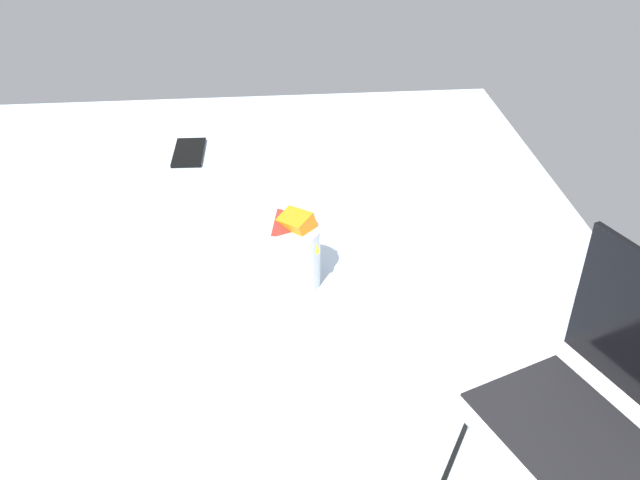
# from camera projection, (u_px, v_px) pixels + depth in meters

# --- Properties ---
(bed_mattress) EXTENTS (1.80, 1.40, 0.18)m
(bed_mattress) POSITION_uv_depth(u_px,v_px,m) (226.00, 345.00, 1.20)
(bed_mattress) COLOR silver
(bed_mattress) RESTS_ON ground
(laptop) EXTENTS (0.39, 0.34, 0.23)m
(laptop) POSITION_uv_depth(u_px,v_px,m) (615.00, 423.00, 0.88)
(laptop) COLOR silver
(laptop) RESTS_ON bed_mattress
(snack_cup) EXTENTS (0.09, 0.09, 0.14)m
(snack_cup) POSITION_uv_depth(u_px,v_px,m) (294.00, 253.00, 1.17)
(snack_cup) COLOR silver
(snack_cup) RESTS_ON bed_mattress
(cell_phone) EXTENTS (0.14, 0.07, 0.01)m
(cell_phone) POSITION_uv_depth(u_px,v_px,m) (189.00, 152.00, 1.61)
(cell_phone) COLOR black
(cell_phone) RESTS_ON bed_mattress
(charger_cable) EXTENTS (0.15, 0.09, 0.01)m
(charger_cable) POSITION_uv_depth(u_px,v_px,m) (456.00, 450.00, 0.90)
(charger_cable) COLOR black
(charger_cable) RESTS_ON bed_mattress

